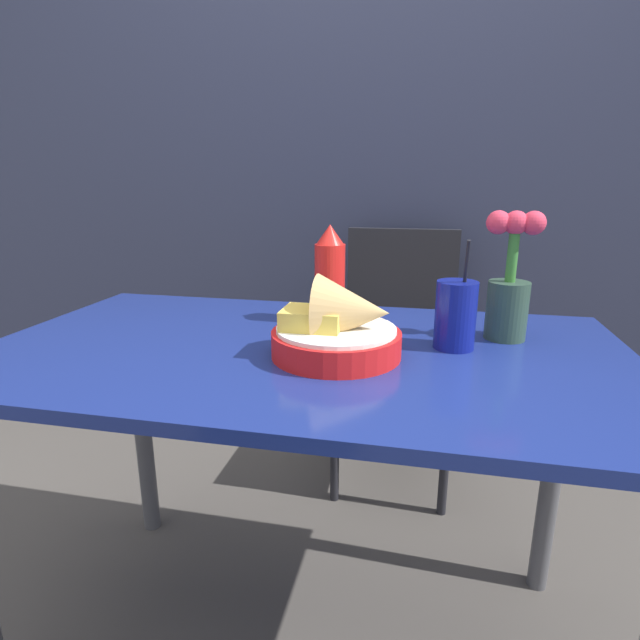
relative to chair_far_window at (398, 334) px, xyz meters
name	(u,v)px	position (x,y,z in m)	size (l,w,h in m)	color
ground_plane	(306,639)	(-0.15, -0.83, -0.52)	(12.00, 12.00, 0.00)	#4C4742
wall_window	(371,115)	(-0.15, 0.25, 0.78)	(7.00, 0.06, 2.60)	#2D334C
dining_table	(304,394)	(-0.15, -0.83, 0.12)	(1.27, 0.71, 0.74)	navy
chair_far_window	(398,334)	(0.00, 0.00, 0.00)	(0.40, 0.40, 0.90)	black
food_basket	(341,328)	(-0.06, -0.87, 0.27)	(0.24, 0.24, 0.16)	red
ketchup_bottle	(330,276)	(-0.13, -0.65, 0.33)	(0.07, 0.07, 0.23)	red
drink_cup	(455,317)	(0.15, -0.78, 0.28)	(0.08, 0.08, 0.22)	navy
flower_vase	(509,286)	(0.25, -0.69, 0.33)	(0.11, 0.08, 0.26)	#2D4738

